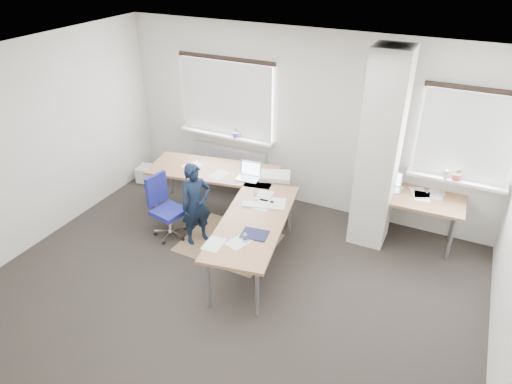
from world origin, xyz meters
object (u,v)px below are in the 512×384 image
at_px(desk_main, 235,195).
at_px(person, 196,204).
at_px(task_chair, 168,220).
at_px(desk_side, 412,199).

height_order(desk_main, person, person).
relative_size(task_chair, person, 0.77).
xyz_separation_m(desk_main, person, (-0.43, -0.37, -0.08)).
height_order(task_chair, person, person).
distance_m(task_chair, person, 0.59).
bearing_deg(person, desk_side, -30.92).
xyz_separation_m(desk_main, desk_side, (2.29, 0.99, -0.01)).
xyz_separation_m(task_chair, person, (0.47, 0.07, 0.35)).
height_order(desk_side, task_chair, desk_side).
bearing_deg(desk_side, desk_main, -158.24).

